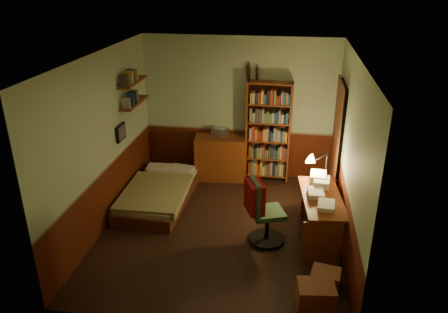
# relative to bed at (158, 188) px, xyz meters

# --- Properties ---
(floor) EXTENTS (3.50, 4.00, 0.02)m
(floor) POSITION_rel_bed_xyz_m (1.19, -0.67, -0.28)
(floor) COLOR black
(floor) RESTS_ON ground
(ceiling) EXTENTS (3.50, 4.00, 0.02)m
(ceiling) POSITION_rel_bed_xyz_m (1.19, -0.67, 2.34)
(ceiling) COLOR silver
(ceiling) RESTS_ON wall_back
(wall_back) EXTENTS (3.50, 0.02, 2.60)m
(wall_back) POSITION_rel_bed_xyz_m (1.19, 1.34, 1.03)
(wall_back) COLOR #9DB58D
(wall_back) RESTS_ON ground
(wall_left) EXTENTS (0.02, 4.00, 2.60)m
(wall_left) POSITION_rel_bed_xyz_m (-0.57, -0.67, 1.03)
(wall_left) COLOR #9DB58D
(wall_left) RESTS_ON ground
(wall_right) EXTENTS (0.02, 4.00, 2.60)m
(wall_right) POSITION_rel_bed_xyz_m (2.95, -0.67, 1.03)
(wall_right) COLOR #9DB58D
(wall_right) RESTS_ON ground
(wall_front) EXTENTS (3.50, 0.02, 2.60)m
(wall_front) POSITION_rel_bed_xyz_m (1.19, -2.68, 1.03)
(wall_front) COLOR #9DB58D
(wall_front) RESTS_ON ground
(doorway) EXTENTS (0.06, 0.90, 2.00)m
(doorway) POSITION_rel_bed_xyz_m (2.91, 0.63, 0.73)
(doorway) COLOR black
(doorway) RESTS_ON ground
(door_trim) EXTENTS (0.02, 0.98, 2.08)m
(door_trim) POSITION_rel_bed_xyz_m (2.88, 0.63, 0.73)
(door_trim) COLOR #462112
(door_trim) RESTS_ON ground
(bed) EXTENTS (1.01, 1.82, 0.53)m
(bed) POSITION_rel_bed_xyz_m (0.00, 0.00, 0.00)
(bed) COLOR olive
(bed) RESTS_ON ground
(dresser) EXTENTS (0.96, 0.55, 0.82)m
(dresser) POSITION_rel_bed_xyz_m (0.87, 1.09, 0.14)
(dresser) COLOR #672D12
(dresser) RESTS_ON ground
(mini_stereo) EXTENTS (0.31, 0.28, 0.14)m
(mini_stereo) POSITION_rel_bed_xyz_m (0.85, 1.22, 0.62)
(mini_stereo) COLOR #B2B2B7
(mini_stereo) RESTS_ON dresser
(bookshelf) EXTENTS (0.81, 0.29, 1.85)m
(bookshelf) POSITION_rel_bed_xyz_m (1.74, 1.18, 0.66)
(bookshelf) COLOR #672D12
(bookshelf) RESTS_ON ground
(bottle_left) EXTENTS (0.08, 0.08, 0.25)m
(bottle_left) POSITION_rel_bed_xyz_m (1.35, 1.29, 1.71)
(bottle_left) COLOR black
(bottle_left) RESTS_ON bookshelf
(bottle_right) EXTENTS (0.07, 0.07, 0.21)m
(bottle_right) POSITION_rel_bed_xyz_m (1.50, 1.29, 1.69)
(bottle_right) COLOR black
(bottle_right) RESTS_ON bookshelf
(desk) EXTENTS (0.68, 1.35, 0.69)m
(desk) POSITION_rel_bed_xyz_m (2.63, -0.68, 0.08)
(desk) COLOR #672D12
(desk) RESTS_ON ground
(paper_stack) EXTENTS (0.25, 0.33, 0.13)m
(paper_stack) POSITION_rel_bed_xyz_m (2.59, -0.19, 0.49)
(paper_stack) COLOR silver
(paper_stack) RESTS_ON desk
(desk_lamp) EXTENTS (0.20, 0.20, 0.58)m
(desk_lamp) POSITION_rel_bed_xyz_m (2.70, -0.03, 0.72)
(desk_lamp) COLOR black
(desk_lamp) RESTS_ON desk
(office_chair) EXTENTS (0.56, 0.53, 0.89)m
(office_chair) POSITION_rel_bed_xyz_m (1.89, -0.87, 0.18)
(office_chair) COLOR #305234
(office_chair) RESTS_ON ground
(red_jacket) EXTENTS (0.26, 0.40, 0.44)m
(red_jacket) POSITION_rel_bed_xyz_m (1.84, -0.67, 0.84)
(red_jacket) COLOR maroon
(red_jacket) RESTS_ON office_chair
(wall_shelf_lower) EXTENTS (0.20, 0.90, 0.03)m
(wall_shelf_lower) POSITION_rel_bed_xyz_m (-0.45, 0.43, 1.33)
(wall_shelf_lower) COLOR #672D12
(wall_shelf_lower) RESTS_ON wall_left
(wall_shelf_upper) EXTENTS (0.20, 0.90, 0.03)m
(wall_shelf_upper) POSITION_rel_bed_xyz_m (-0.45, 0.43, 1.68)
(wall_shelf_upper) COLOR #672D12
(wall_shelf_upper) RESTS_ON wall_left
(framed_picture) EXTENTS (0.04, 0.32, 0.26)m
(framed_picture) POSITION_rel_bed_xyz_m (-0.53, -0.07, 0.98)
(framed_picture) COLOR black
(framed_picture) RESTS_ON wall_left
(cardboard_box_a) EXTENTS (0.46, 0.39, 0.32)m
(cardboard_box_a) POSITION_rel_bed_xyz_m (2.54, -2.14, -0.11)
(cardboard_box_a) COLOR #925B40
(cardboard_box_a) RESTS_ON ground
(cardboard_box_b) EXTENTS (0.39, 0.34, 0.24)m
(cardboard_box_b) POSITION_rel_bed_xyz_m (2.67, -1.76, -0.14)
(cardboard_box_b) COLOR #925B40
(cardboard_box_b) RESTS_ON ground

